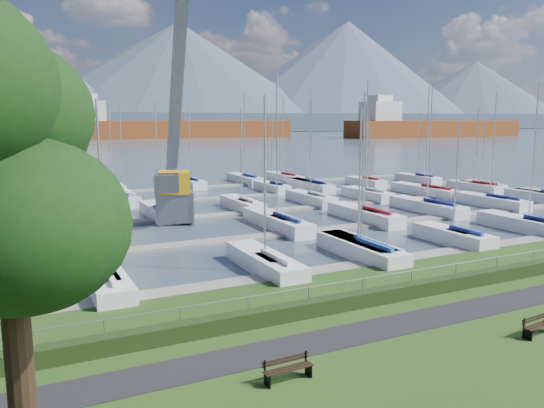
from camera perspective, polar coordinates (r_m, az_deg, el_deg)
path at (r=24.81m, az=15.72°, el=-11.91°), size 160.00×2.00×0.04m
water at (r=280.69m, az=-22.96°, el=6.65°), size 800.00×540.00×0.20m
hedge at (r=26.55m, az=11.98°, el=-9.56°), size 80.00×0.70×0.70m
fence at (r=26.60m, az=11.51°, el=-7.59°), size 80.00×0.04×0.04m
foothill at (r=350.46m, az=-23.69°, el=8.03°), size 900.00×80.00×12.00m
mountains at (r=427.03m, az=-23.51°, el=13.60°), size 1190.00×360.00×115.00m
docks at (r=49.52m, az=-7.12°, el=-1.33°), size 90.00×41.60×0.25m
bench_left at (r=18.80m, az=1.69°, el=-17.30°), size 1.81×0.47×0.85m
bench_right at (r=24.81m, az=26.74°, el=-11.57°), size 1.83×0.60×0.85m
crane at (r=47.99m, az=-10.41°, el=4.93°), size 5.35×13.46×22.35m
cargo_ship_mid at (r=249.43m, az=-11.34°, el=7.85°), size 109.47×22.93×21.50m
cargo_ship_east at (r=266.26m, az=16.36°, el=7.77°), size 91.48×21.81×21.50m
sailboat_fleet at (r=50.72m, az=-8.32°, el=5.29°), size 76.03×49.61×13.86m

